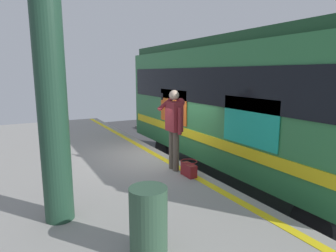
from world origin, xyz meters
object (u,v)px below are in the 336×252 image
at_px(handbag, 189,169).
at_px(trash_bin, 148,221).
at_px(passenger, 174,123).
at_px(station_column, 52,107).
at_px(train_carriage, 250,100).

xyz_separation_m(handbag, trash_bin, (-2.04, 1.87, 0.27)).
distance_m(passenger, station_column, 2.93).
height_order(train_carriage, passenger, train_carriage).
relative_size(handbag, trash_bin, 0.47).
bearing_deg(passenger, trash_bin, 144.67).
distance_m(train_carriage, handbag, 3.02).
distance_m(handbag, station_column, 3.16).
relative_size(train_carriage, handbag, 22.67).
relative_size(train_carriage, trash_bin, 10.73).
height_order(handbag, trash_bin, trash_bin).
xyz_separation_m(train_carriage, handbag, (-0.95, 2.56, -1.27)).
xyz_separation_m(passenger, trash_bin, (-2.56, 1.81, -0.64)).
bearing_deg(trash_bin, passenger, -35.33).
bearing_deg(trash_bin, train_carriage, -56.01).
relative_size(passenger, station_column, 0.53).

